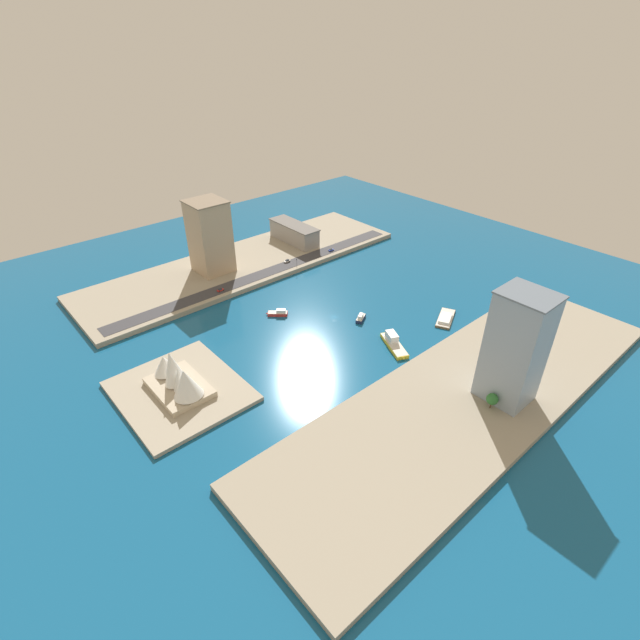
% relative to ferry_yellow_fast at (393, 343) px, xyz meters
% --- Properties ---
extents(ground_plane, '(440.00, 440.00, 0.00)m').
position_rel_ferry_yellow_fast_xyz_m(ground_plane, '(43.55, 4.26, -2.15)').
color(ground_plane, '#145684').
extents(quay_west, '(70.00, 240.00, 3.17)m').
position_rel_ferry_yellow_fast_xyz_m(quay_west, '(-52.25, 4.26, -0.56)').
color(quay_west, '#9E937F').
rests_on(quay_west, ground_plane).
extents(quay_east, '(70.00, 240.00, 3.17)m').
position_rel_ferry_yellow_fast_xyz_m(quay_east, '(139.35, 4.26, -0.56)').
color(quay_east, '#9E937F').
rests_on(quay_east, ground_plane).
extents(peninsula_point, '(61.68, 54.61, 2.00)m').
position_rel_ferry_yellow_fast_xyz_m(peninsula_point, '(41.61, 106.72, -1.15)').
color(peninsula_point, '#A89E89').
rests_on(peninsula_point, ground_plane).
extents(road_strip, '(11.52, 228.00, 0.15)m').
position_rel_ferry_yellow_fast_xyz_m(road_strip, '(113.95, 4.26, 1.10)').
color(road_strip, '#38383D').
rests_on(road_strip, quay_east).
extents(ferry_yellow_fast, '(24.75, 16.40, 6.49)m').
position_rel_ferry_yellow_fast_xyz_m(ferry_yellow_fast, '(0.00, 0.00, 0.00)').
color(ferry_yellow_fast, yellow).
rests_on(ferry_yellow_fast, ground_plane).
extents(tugboat_red, '(11.20, 11.89, 3.93)m').
position_rel_ferry_yellow_fast_xyz_m(tugboat_red, '(67.72, 28.38, -0.70)').
color(tugboat_red, red).
rests_on(tugboat_red, ground_plane).
extents(barge_flat_brown, '(17.35, 23.91, 2.71)m').
position_rel_ferry_yellow_fast_xyz_m(barge_flat_brown, '(-2.65, -43.88, -1.07)').
color(barge_flat_brown, brown).
rests_on(barge_flat_brown, ground_plane).
extents(patrol_launch_navy, '(7.89, 11.03, 4.13)m').
position_rel_ferry_yellow_fast_xyz_m(patrol_launch_navy, '(30.72, -5.64, -0.64)').
color(patrol_launch_navy, '#1E284C').
rests_on(patrol_launch_navy, ground_plane).
extents(carpark_squat_concrete, '(46.16, 15.43, 14.41)m').
position_rel_ferry_yellow_fast_xyz_m(carpark_squat_concrete, '(144.67, -45.67, 8.26)').
color(carpark_squat_concrete, gray).
rests_on(carpark_squat_concrete, quay_east).
extents(apartment_midrise_tan, '(24.59, 23.80, 49.64)m').
position_rel_ferry_yellow_fast_xyz_m(apartment_midrise_tan, '(142.00, 28.82, 25.88)').
color(apartment_midrise_tan, tan).
rests_on(apartment_midrise_tan, quay_east).
extents(tower_tall_glass, '(23.12, 19.96, 54.49)m').
position_rel_ferry_yellow_fast_xyz_m(tower_tall_glass, '(-63.21, -4.80, 28.30)').
color(tower_tall_glass, '#8C9EB2').
rests_on(tower_tall_glass, quay_west).
extents(van_white, '(2.05, 4.88, 1.72)m').
position_rel_ferry_yellow_fast_xyz_m(van_white, '(117.86, -17.60, 2.01)').
color(van_white, black).
rests_on(van_white, road_strip).
extents(pickup_red, '(2.06, 4.43, 1.42)m').
position_rel_ferry_yellow_fast_xyz_m(pickup_red, '(111.98, 41.84, 1.89)').
color(pickup_red, black).
rests_on(pickup_red, road_strip).
extents(hatchback_blue, '(2.08, 4.26, 1.52)m').
position_rel_ferry_yellow_fast_xyz_m(hatchback_blue, '(111.39, -54.97, 1.93)').
color(hatchback_blue, black).
rests_on(hatchback_blue, road_strip).
extents(traffic_light_waterfront, '(0.36, 0.36, 6.50)m').
position_rel_ferry_yellow_fast_xyz_m(traffic_light_waterfront, '(106.97, -17.84, 5.37)').
color(traffic_light_waterfront, black).
rests_on(traffic_light_waterfront, quay_east).
extents(opera_landmark, '(36.88, 22.56, 20.31)m').
position_rel_ferry_yellow_fast_xyz_m(opera_landmark, '(41.44, 106.72, 7.53)').
color(opera_landmark, '#BCAD93').
rests_on(opera_landmark, peninsula_point).
extents(park_tree_cluster, '(12.80, 12.95, 9.38)m').
position_rel_ferry_yellow_fast_xyz_m(park_tree_cluster, '(-59.48, 2.55, 6.76)').
color(park_tree_cluster, brown).
rests_on(park_tree_cluster, quay_west).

